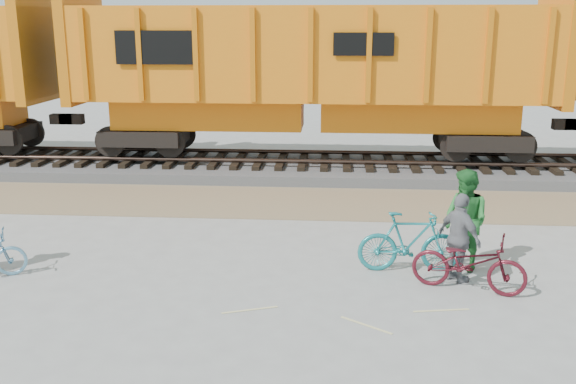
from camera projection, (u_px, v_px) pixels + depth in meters
name	position (u px, v px, depth m)	size (l,w,h in m)	color
ground	(315.00, 292.00, 10.77)	(120.00, 120.00, 0.00)	#9E9E99
gravel_strip	(322.00, 203.00, 16.07)	(120.00, 3.00, 0.02)	#8A7355
ballast_bed	(324.00, 167.00, 19.41)	(120.00, 4.00, 0.30)	slate
track	(325.00, 157.00, 19.33)	(120.00, 2.60, 0.24)	black
hopper_car_center	(312.00, 72.00, 18.72)	(14.00, 3.13, 4.65)	black
bicycle_teal	(410.00, 242.00, 11.52)	(0.53, 1.86, 1.12)	teal
bicycle_maroon	(469.00, 263.00, 10.69)	(0.66, 1.88, 0.99)	#4F121C
person_man	(465.00, 220.00, 11.55)	(0.90, 0.70, 1.85)	#246F2D
person_woman	(459.00, 238.00, 11.01)	(0.93, 0.39, 1.58)	slate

